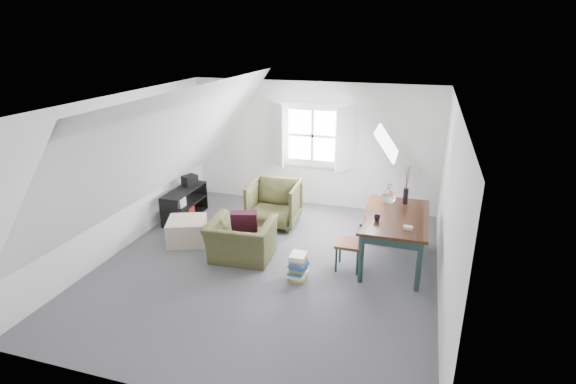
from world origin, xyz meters
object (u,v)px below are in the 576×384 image
(armchair_near, at_px, (242,258))
(ottoman, at_px, (187,231))
(dining_chair_near, at_px, (351,243))
(armchair_far, at_px, (274,224))
(magazine_stack, at_px, (298,267))
(dining_chair_far, at_px, (404,220))
(dining_table, at_px, (395,222))
(media_shelf, at_px, (184,206))

(armchair_near, distance_m, ottoman, 1.16)
(dining_chair_near, bearing_deg, armchair_far, -134.97)
(magazine_stack, bearing_deg, dining_chair_near, 37.12)
(dining_chair_near, bearing_deg, dining_chair_far, 140.60)
(ottoman, xyz_separation_m, dining_table, (3.41, 0.28, 0.49))
(armchair_far, bearing_deg, dining_chair_far, -5.55)
(armchair_near, bearing_deg, dining_chair_near, -177.61)
(dining_table, distance_m, magazine_stack, 1.63)
(ottoman, height_order, dining_chair_near, dining_chair_near)
(media_shelf, bearing_deg, armchair_near, -35.45)
(armchair_near, relative_size, dining_chair_near, 1.19)
(dining_chair_near, bearing_deg, media_shelf, -114.06)
(dining_chair_far, bearing_deg, magazine_stack, 49.50)
(armchair_near, bearing_deg, magazine_stack, 158.40)
(armchair_far, xyz_separation_m, media_shelf, (-1.73, -0.26, 0.26))
(dining_table, bearing_deg, dining_chair_far, 80.31)
(armchair_near, height_order, dining_chair_near, dining_chair_near)
(dining_table, bearing_deg, magazine_stack, -146.68)
(ottoman, bearing_deg, armchair_far, 44.13)
(armchair_far, height_order, media_shelf, media_shelf)
(armchair_far, height_order, dining_chair_near, dining_chair_near)
(media_shelf, bearing_deg, dining_chair_far, 1.67)
(dining_table, relative_size, dining_chair_far, 2.01)
(dining_chair_far, height_order, media_shelf, dining_chair_far)
(armchair_far, distance_m, magazine_stack, 2.01)
(dining_chair_far, bearing_deg, dining_table, 81.32)
(media_shelf, distance_m, magazine_stack, 3.08)
(dining_table, bearing_deg, armchair_far, 157.15)
(media_shelf, xyz_separation_m, magazine_stack, (2.69, -1.49, -0.07))
(armchair_far, xyz_separation_m, magazine_stack, (0.96, -1.75, 0.19))
(magazine_stack, bearing_deg, media_shelf, 150.95)
(armchair_near, bearing_deg, dining_chair_far, -154.88)
(armchair_far, height_order, dining_chair_far, dining_chair_far)
(dining_table, distance_m, media_shelf, 4.03)
(dining_chair_near, xyz_separation_m, magazine_stack, (-0.68, -0.51, -0.24))
(dining_chair_near, bearing_deg, magazine_stack, -60.69)
(dining_chair_near, height_order, magazine_stack, dining_chair_near)
(magazine_stack, bearing_deg, armchair_far, 118.68)
(dining_chair_far, distance_m, magazine_stack, 2.16)
(dining_chair_far, xyz_separation_m, dining_chair_near, (-0.70, -1.14, 0.02))
(media_shelf, relative_size, magazine_stack, 2.94)
(dining_chair_far, bearing_deg, dining_chair_near, 57.74)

